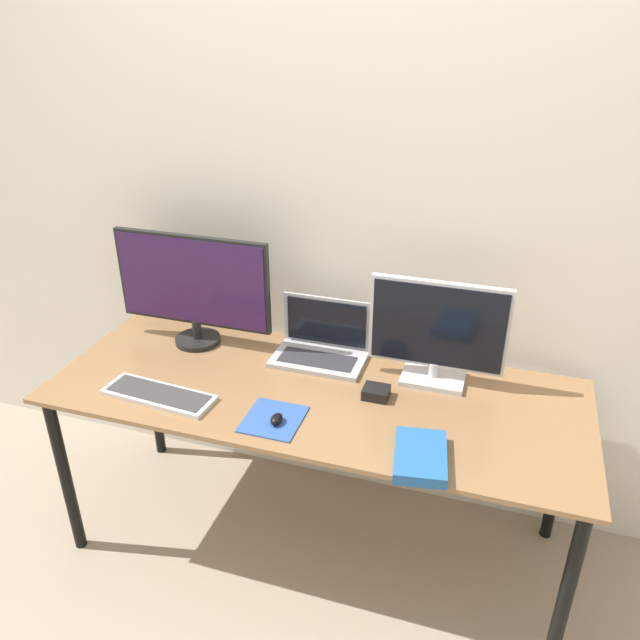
{
  "coord_description": "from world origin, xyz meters",
  "views": [
    {
      "loc": [
        0.58,
        -1.4,
        1.96
      ],
      "look_at": [
        -0.01,
        0.47,
        0.95
      ],
      "focal_mm": 35.0,
      "sensor_mm": 36.0,
      "label": 1
    }
  ],
  "objects_px": {
    "monitor_right": "(437,333)",
    "laptop": "(322,344)",
    "monitor_left": "(193,286)",
    "power_brick": "(376,392)",
    "mouse": "(277,419)",
    "keyboard": "(159,395)",
    "book": "(420,456)"
  },
  "relations": [
    {
      "from": "keyboard",
      "to": "mouse",
      "type": "height_order",
      "value": "mouse"
    },
    {
      "from": "mouse",
      "to": "book",
      "type": "bearing_deg",
      "value": -5.03
    },
    {
      "from": "mouse",
      "to": "power_brick",
      "type": "distance_m",
      "value": 0.37
    },
    {
      "from": "monitor_left",
      "to": "book",
      "type": "distance_m",
      "value": 1.11
    },
    {
      "from": "monitor_left",
      "to": "monitor_right",
      "type": "distance_m",
      "value": 0.95
    },
    {
      "from": "monitor_right",
      "to": "power_brick",
      "type": "height_order",
      "value": "monitor_right"
    },
    {
      "from": "keyboard",
      "to": "book",
      "type": "distance_m",
      "value": 0.93
    },
    {
      "from": "keyboard",
      "to": "laptop",
      "type": "bearing_deg",
      "value": 44.02
    },
    {
      "from": "monitor_left",
      "to": "power_brick",
      "type": "distance_m",
      "value": 0.83
    },
    {
      "from": "book",
      "to": "power_brick",
      "type": "bearing_deg",
      "value": 124.81
    },
    {
      "from": "mouse",
      "to": "power_brick",
      "type": "bearing_deg",
      "value": 42.56
    },
    {
      "from": "laptop",
      "to": "mouse",
      "type": "distance_m",
      "value": 0.46
    },
    {
      "from": "monitor_left",
      "to": "keyboard",
      "type": "distance_m",
      "value": 0.47
    },
    {
      "from": "monitor_left",
      "to": "monitor_right",
      "type": "relative_size",
      "value": 1.31
    },
    {
      "from": "laptop",
      "to": "mouse",
      "type": "bearing_deg",
      "value": -91.07
    },
    {
      "from": "mouse",
      "to": "book",
      "type": "distance_m",
      "value": 0.48
    },
    {
      "from": "monitor_right",
      "to": "laptop",
      "type": "relative_size",
      "value": 1.38
    },
    {
      "from": "keyboard",
      "to": "book",
      "type": "relative_size",
      "value": 1.62
    },
    {
      "from": "keyboard",
      "to": "mouse",
      "type": "xyz_separation_m",
      "value": [
        0.45,
        -0.02,
        0.01
      ]
    },
    {
      "from": "monitor_left",
      "to": "keyboard",
      "type": "height_order",
      "value": "monitor_left"
    },
    {
      "from": "power_brick",
      "to": "laptop",
      "type": "bearing_deg",
      "value": 141.18
    },
    {
      "from": "monitor_right",
      "to": "laptop",
      "type": "height_order",
      "value": "monitor_right"
    },
    {
      "from": "monitor_left",
      "to": "book",
      "type": "relative_size",
      "value": 2.51
    },
    {
      "from": "power_brick",
      "to": "monitor_left",
      "type": "bearing_deg",
      "value": 167.58
    },
    {
      "from": "laptop",
      "to": "mouse",
      "type": "height_order",
      "value": "laptop"
    },
    {
      "from": "monitor_left",
      "to": "mouse",
      "type": "xyz_separation_m",
      "value": [
        0.5,
        -0.42,
        -0.22
      ]
    },
    {
      "from": "laptop",
      "to": "power_brick",
      "type": "distance_m",
      "value": 0.34
    },
    {
      "from": "monitor_right",
      "to": "power_brick",
      "type": "distance_m",
      "value": 0.3
    },
    {
      "from": "book",
      "to": "power_brick",
      "type": "height_order",
      "value": "power_brick"
    },
    {
      "from": "monitor_left",
      "to": "power_brick",
      "type": "height_order",
      "value": "monitor_left"
    },
    {
      "from": "keyboard",
      "to": "power_brick",
      "type": "relative_size",
      "value": 4.59
    },
    {
      "from": "laptop",
      "to": "power_brick",
      "type": "xyz_separation_m",
      "value": [
        0.26,
        -0.21,
        -0.04
      ]
    }
  ]
}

